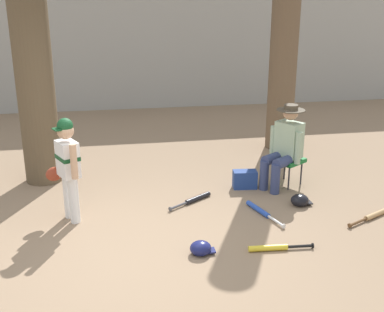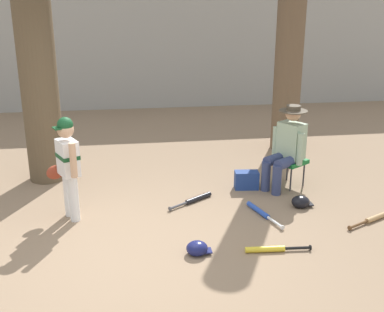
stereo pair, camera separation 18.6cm
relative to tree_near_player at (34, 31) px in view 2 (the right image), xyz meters
The scene contains 14 objects.
ground_plane 3.52m from the tree_near_player, 63.97° to the right, with size 60.00×60.00×0.00m, color #897056.
concrete_back_wall 4.88m from the tree_near_player, 75.52° to the left, with size 18.00×0.36×3.13m, color #9E9E99.
tree_near_player is the anchor object (origin of this frame).
tree_behind_spectator 4.17m from the tree_near_player, 13.64° to the left, with size 0.68×0.68×4.53m.
young_ballplayer 2.10m from the tree_near_player, 71.61° to the right, with size 0.48×0.54×1.31m.
folding_stool 4.06m from the tree_near_player, 12.62° to the right, with size 0.55×0.55×0.41m.
seated_spectator 3.88m from the tree_near_player, 13.75° to the right, with size 0.66×0.58×1.20m.
handbag_beside_stool 3.65m from the tree_near_player, 15.83° to the right, with size 0.34×0.18×0.26m, color navy.
bat_yellow_trainer 4.35m from the tree_near_player, 44.02° to the right, with size 0.74×0.11×0.07m.
bat_black_composite 3.23m from the tree_near_player, 29.32° to the right, with size 0.64×0.47×0.07m.
bat_wood_tan 5.19m from the tree_near_player, 25.77° to the right, with size 0.76×0.41×0.07m.
bat_blue_youth 3.97m from the tree_near_player, 30.56° to the right, with size 0.29×0.76×0.07m.
batting_helmet_black 4.33m from the tree_near_player, 24.03° to the right, with size 0.29×0.22×0.17m.
batting_helmet_navy 3.84m from the tree_near_player, 53.20° to the right, with size 0.28×0.21×0.16m.
Camera 2 is at (-0.00, -4.67, 2.70)m, focal length 45.38 mm.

